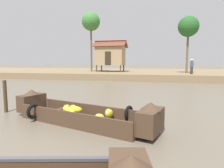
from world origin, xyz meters
TOP-DOWN VIEW (x-y plane):
  - ground_plane at (0.00, 10.00)m, footprint 300.00×300.00m
  - riverbank_strip at (0.00, 29.07)m, footprint 160.00×20.00m
  - banana_boat at (1.36, 4.98)m, footprint 5.46×2.52m
  - stilt_house_left at (-2.60, 25.01)m, footprint 4.39×3.25m
  - palm_tree_near at (7.10, 23.31)m, footprint 2.35×2.35m
  - palm_tree_mid at (-5.33, 24.85)m, footprint 2.50×2.50m
  - vendor_person at (7.35, 21.30)m, footprint 0.44×0.44m
  - mooring_post at (-2.13, 5.55)m, footprint 0.14×0.14m

SIDE VIEW (x-z plane):
  - ground_plane at x=0.00m, z-range 0.00..0.00m
  - banana_boat at x=1.36m, z-range -0.16..0.79m
  - riverbank_strip at x=0.00m, z-range 0.00..0.75m
  - mooring_post at x=-2.13m, z-range 0.00..1.31m
  - vendor_person at x=7.35m, z-range 0.85..2.51m
  - stilt_house_left at x=-2.60m, z-range 0.90..5.18m
  - palm_tree_near at x=7.10m, z-range 2.80..9.36m
  - palm_tree_mid at x=-5.33m, z-range 3.47..11.57m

